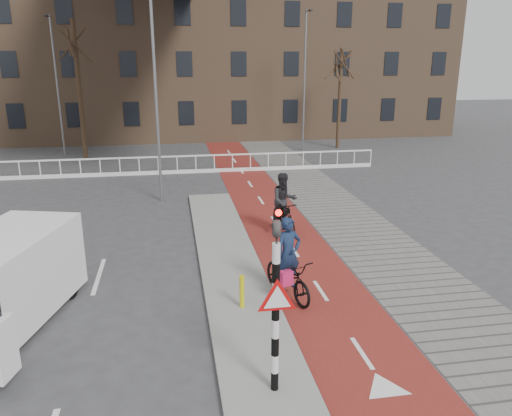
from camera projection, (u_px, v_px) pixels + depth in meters
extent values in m
plane|color=#38383A|center=(282.00, 335.00, 11.25)|extent=(120.00, 120.00, 0.00)
cube|color=maroon|center=(265.00, 207.00, 20.93)|extent=(2.50, 60.00, 0.01)
cube|color=slate|center=(329.00, 204.00, 21.39)|extent=(3.00, 60.00, 0.01)
cube|color=gray|center=(230.00, 265.00, 14.90)|extent=(1.80, 16.00, 0.12)
cylinder|color=black|center=(275.00, 319.00, 8.82)|extent=(0.14, 0.14, 2.88)
imported|color=black|center=(277.00, 221.00, 8.29)|extent=(0.13, 0.16, 0.80)
cylinder|color=#FF0C05|center=(279.00, 213.00, 8.10)|extent=(0.11, 0.02, 0.11)
cylinder|color=#D0C20B|center=(242.00, 291.00, 12.15)|extent=(0.12, 0.12, 0.84)
imported|color=black|center=(288.00, 277.00, 12.91)|extent=(1.35, 2.22, 1.10)
imported|color=#152442|center=(288.00, 254.00, 12.72)|extent=(0.81, 0.65, 1.92)
cube|color=#C61C54|center=(286.00, 278.00, 12.33)|extent=(0.35, 0.28, 0.37)
imported|color=black|center=(284.00, 217.00, 17.56)|extent=(0.89, 2.14, 1.25)
imported|color=black|center=(284.00, 201.00, 17.39)|extent=(1.05, 0.88, 1.95)
cube|color=#229C52|center=(43.00, 285.00, 11.38)|extent=(0.85, 3.00, 0.55)
cylinder|color=black|center=(9.00, 283.00, 13.07)|extent=(0.42, 0.72, 0.68)
cylinder|color=black|center=(69.00, 286.00, 12.91)|extent=(0.42, 0.72, 0.68)
cube|color=silver|center=(119.00, 158.00, 26.21)|extent=(28.00, 0.08, 0.08)
cube|color=silver|center=(120.00, 174.00, 26.46)|extent=(28.00, 0.10, 0.20)
cube|color=#7F6047|center=(157.00, 58.00, 39.24)|extent=(46.00, 10.00, 12.00)
cylinder|color=#322316|center=(79.00, 91.00, 30.13)|extent=(0.28, 0.28, 8.23)
cylinder|color=#322316|center=(340.00, 99.00, 33.80)|extent=(0.24, 0.24, 6.64)
cylinder|color=slate|center=(156.00, 97.00, 20.50)|extent=(0.12, 0.12, 8.89)
cylinder|color=slate|center=(57.00, 87.00, 31.03)|extent=(0.12, 0.12, 8.49)
cylinder|color=slate|center=(304.00, 82.00, 32.62)|extent=(0.12, 0.12, 8.94)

